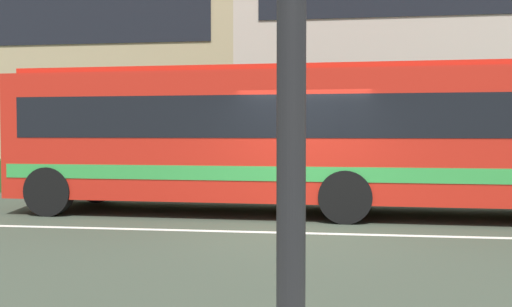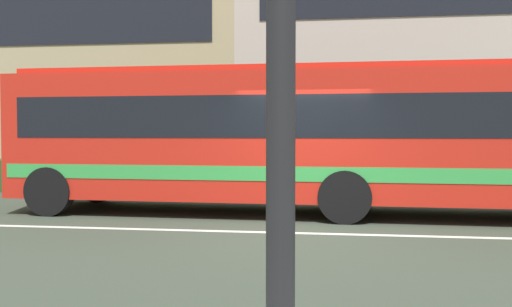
{
  "view_description": "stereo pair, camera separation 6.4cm",
  "coord_description": "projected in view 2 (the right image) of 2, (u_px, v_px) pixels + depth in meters",
  "views": [
    {
      "loc": [
        0.58,
        -9.57,
        1.72
      ],
      "look_at": [
        -1.08,
        2.51,
        1.25
      ],
      "focal_mm": 39.94,
      "sensor_mm": 36.0,
      "label": 1
    },
    {
      "loc": [
        0.64,
        -9.57,
        1.72
      ],
      "look_at": [
        -1.08,
        2.51,
        1.25
      ],
      "focal_mm": 39.94,
      "sensor_mm": 36.0,
      "label": 2
    }
  ],
  "objects": [
    {
      "name": "lane_centre_line",
      "position": [
        298.0,
        233.0,
        9.62
      ],
      "size": [
        60.0,
        0.16,
        0.01
      ],
      "primitive_type": "cube",
      "color": "silver",
      "rests_on": "ground_plane"
    },
    {
      "name": "ground_plane",
      "position": [
        298.0,
        233.0,
        9.62
      ],
      "size": [
        160.0,
        160.0,
        0.0
      ],
      "primitive_type": "plane",
      "color": "#394335"
    },
    {
      "name": "hedge_row_far",
      "position": [
        390.0,
        179.0,
        15.15
      ],
      "size": [
        23.67,
        1.1,
        0.9
      ],
      "primitive_type": "cube",
      "color": "#265224",
      "rests_on": "ground_plane"
    },
    {
      "name": "apartment_block_left",
      "position": [
        47.0,
        59.0,
        25.98
      ],
      "size": [
        19.32,
        10.57,
        10.06
      ],
      "color": "tan",
      "rests_on": "ground_plane"
    },
    {
      "name": "transit_bus",
      "position": [
        308.0,
        134.0,
        11.82
      ],
      "size": [
        12.46,
        2.86,
        3.02
      ],
      "color": "red",
      "rests_on": "ground_plane"
    }
  ]
}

